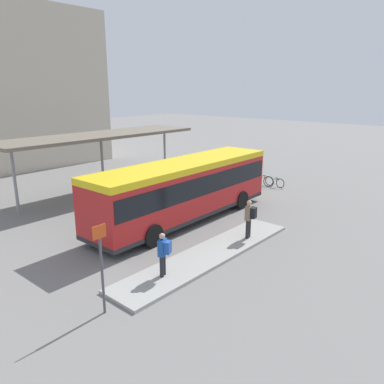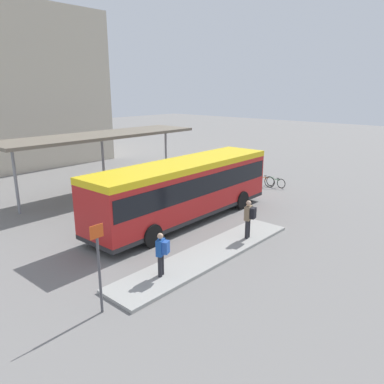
# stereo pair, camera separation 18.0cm
# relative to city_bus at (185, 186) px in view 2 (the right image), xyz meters

# --- Properties ---
(ground_plane) EXTENTS (120.00, 120.00, 0.00)m
(ground_plane) POSITION_rel_city_bus_xyz_m (-0.01, -0.00, -1.78)
(ground_plane) COLOR slate
(curb_island) EXTENTS (9.34, 1.80, 0.12)m
(curb_island) POSITION_rel_city_bus_xyz_m (-2.52, -3.64, -1.72)
(curb_island) COLOR #9E9E99
(curb_island) RESTS_ON ground_plane
(city_bus) EXTENTS (11.17, 2.86, 3.03)m
(city_bus) POSITION_rel_city_bus_xyz_m (0.00, 0.00, 0.00)
(city_bus) COLOR red
(city_bus) RESTS_ON ground_plane
(pedestrian_waiting) EXTENTS (0.46, 0.50, 1.72)m
(pedestrian_waiting) POSITION_rel_city_bus_xyz_m (-0.11, -3.95, -0.67)
(pedestrian_waiting) COLOR #232328
(pedestrian_waiting) RESTS_ON curb_island
(pedestrian_companion) EXTENTS (0.47, 0.50, 1.60)m
(pedestrian_companion) POSITION_rel_city_bus_xyz_m (-5.07, -3.63, -0.74)
(pedestrian_companion) COLOR #232328
(pedestrian_companion) RESTS_ON curb_island
(bicycle_green) EXTENTS (0.48, 1.53, 0.66)m
(bicycle_green) POSITION_rel_city_bus_xyz_m (9.01, -0.10, -1.44)
(bicycle_green) COLOR black
(bicycle_green) RESTS_ON ground_plane
(bicycle_orange) EXTENTS (0.48, 1.80, 0.78)m
(bicycle_orange) POSITION_rel_city_bus_xyz_m (8.60, 0.69, -1.39)
(bicycle_orange) COLOR black
(bicycle_orange) RESTS_ON ground_plane
(bicycle_white) EXTENTS (0.48, 1.65, 0.72)m
(bicycle_white) POSITION_rel_city_bus_xyz_m (8.55, 1.48, -1.42)
(bicycle_white) COLOR black
(bicycle_white) RESTS_ON ground_plane
(bicycle_red) EXTENTS (0.48, 1.75, 0.75)m
(bicycle_red) POSITION_rel_city_bus_xyz_m (8.78, 2.26, -1.40)
(bicycle_red) COLOR black
(bicycle_red) RESTS_ON ground_plane
(station_shelter) EXTENTS (12.98, 3.43, 3.81)m
(station_shelter) POSITION_rel_city_bus_xyz_m (0.27, 7.31, 1.87)
(station_shelter) COLOR #706656
(station_shelter) RESTS_ON ground_plane
(platform_sign) EXTENTS (0.44, 0.08, 2.80)m
(platform_sign) POSITION_rel_city_bus_xyz_m (-7.71, -3.77, -0.22)
(platform_sign) COLOR #4C4C51
(platform_sign) RESTS_ON ground_plane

